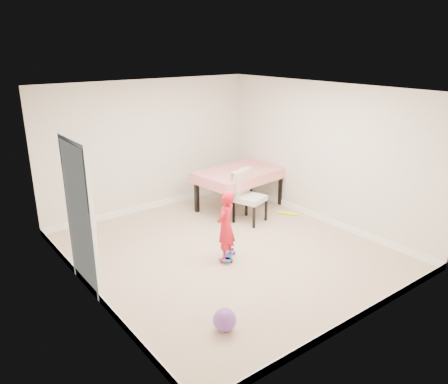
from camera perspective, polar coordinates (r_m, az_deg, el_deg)
ground at (r=7.24m, az=0.33°, el=-7.70°), size 5.00×5.00×0.00m
ceiling at (r=6.51m, az=0.38°, el=13.07°), size 4.50×5.00×0.04m
wall_back at (r=8.79m, az=-9.61°, el=5.86°), size 4.50×0.04×2.60m
wall_front at (r=5.14m, az=17.53°, el=-4.22°), size 4.50×0.04×2.60m
wall_left at (r=5.75m, az=-17.56°, el=-1.76°), size 0.04×5.00×2.60m
wall_right at (r=8.26m, az=12.74°, el=4.84°), size 0.04×5.00×2.60m
door at (r=6.11m, az=-18.23°, el=-3.36°), size 0.11×0.94×2.11m
baseboard_back at (r=9.15m, az=-9.22°, el=-1.71°), size 4.50×0.02×0.12m
baseboard_front at (r=5.72m, az=16.36°, el=-15.77°), size 4.50×0.02×0.12m
baseboard_left at (r=6.27m, az=-16.52°, el=-12.45°), size 0.02×5.00×0.12m
baseboard_right at (r=8.65m, az=12.20°, el=-3.15°), size 0.02×5.00×0.12m
dining_table at (r=8.92m, az=2.07°, el=0.38°), size 1.85×1.27×0.82m
dining_chair at (r=8.21m, az=3.46°, el=-0.65°), size 0.71×0.76×1.00m
skateboard at (r=7.00m, az=0.53°, el=-8.35°), size 0.50×0.49×0.08m
child at (r=6.70m, az=0.22°, el=-4.74°), size 0.48×0.42×1.11m
balloon at (r=5.37m, az=0.08°, el=-16.37°), size 0.28×0.28×0.28m
foam_toy at (r=8.78m, az=8.43°, el=-2.78°), size 0.26×0.37×0.06m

